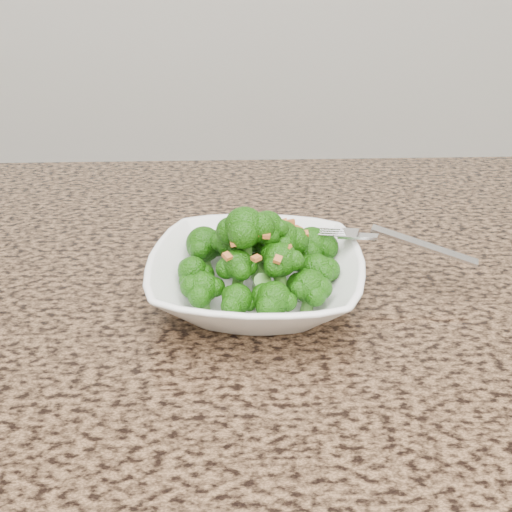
{
  "coord_description": "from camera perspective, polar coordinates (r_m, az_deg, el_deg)",
  "views": [
    {
      "loc": [
        0.07,
        -0.12,
        1.23
      ],
      "look_at": [
        0.09,
        0.41,
        0.95
      ],
      "focal_mm": 45.0,
      "sensor_mm": 36.0,
      "label": 1
    }
  ],
  "objects": [
    {
      "name": "garlic_topping",
      "position": [
        0.57,
        0.0,
        5.82
      ],
      "size": [
        0.11,
        0.11,
        0.01
      ],
      "primitive_type": null,
      "color": "#BC6A2E",
      "rests_on": "broccoli_pile"
    },
    {
      "name": "granite_counter",
      "position": [
        0.55,
        -9.1,
        -11.48
      ],
      "size": [
        1.64,
        1.04,
        0.03
      ],
      "primitive_type": "cube",
      "color": "brown",
      "rests_on": "cabinet"
    },
    {
      "name": "broccoli_pile",
      "position": [
        0.58,
        0.0,
        2.68
      ],
      "size": [
        0.18,
        0.18,
        0.06
      ],
      "primitive_type": null,
      "color": "#1C5B0A",
      "rests_on": "bowl"
    },
    {
      "name": "bowl",
      "position": [
        0.61,
        0.0,
        -2.11
      ],
      "size": [
        0.22,
        0.22,
        0.05
      ],
      "primitive_type": "imported",
      "rotation": [
        0.0,
        0.0,
        -0.1
      ],
      "color": "white",
      "rests_on": "granite_counter"
    },
    {
      "name": "fork",
      "position": [
        0.63,
        10.17,
        1.74
      ],
      "size": [
        0.17,
        0.09,
        0.01
      ],
      "primitive_type": null,
      "rotation": [
        0.0,
        0.0,
        -0.36
      ],
      "color": "silver",
      "rests_on": "bowl"
    }
  ]
}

